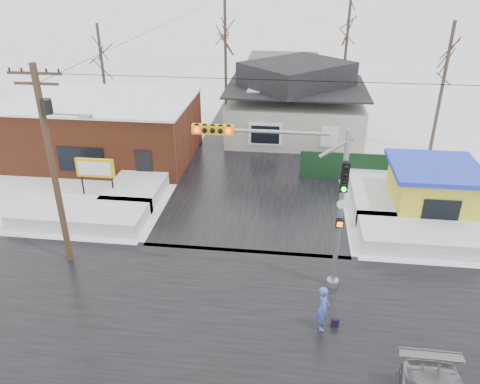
# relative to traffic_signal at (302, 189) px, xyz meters

# --- Properties ---
(ground) EXTENTS (120.00, 120.00, 0.00)m
(ground) POSITION_rel_traffic_signal_xyz_m (-2.43, -2.97, -4.54)
(ground) COLOR white
(ground) RESTS_ON ground
(road_ns) EXTENTS (10.00, 120.00, 0.02)m
(road_ns) POSITION_rel_traffic_signal_xyz_m (-2.43, -2.97, -4.53)
(road_ns) COLOR black
(road_ns) RESTS_ON ground
(road_ew) EXTENTS (120.00, 10.00, 0.02)m
(road_ew) POSITION_rel_traffic_signal_xyz_m (-2.43, -2.97, -4.53)
(road_ew) COLOR black
(road_ew) RESTS_ON ground
(snowbank_nw) EXTENTS (7.00, 3.00, 0.80)m
(snowbank_nw) POSITION_rel_traffic_signal_xyz_m (-11.43, 4.03, -4.14)
(snowbank_nw) COLOR white
(snowbank_nw) RESTS_ON ground
(snowbank_ne) EXTENTS (7.00, 3.00, 0.80)m
(snowbank_ne) POSITION_rel_traffic_signal_xyz_m (6.57, 4.03, -4.14)
(snowbank_ne) COLOR white
(snowbank_ne) RESTS_ON ground
(snowbank_nside_w) EXTENTS (3.00, 8.00, 0.80)m
(snowbank_nside_w) POSITION_rel_traffic_signal_xyz_m (-9.43, 9.03, -4.14)
(snowbank_nside_w) COLOR white
(snowbank_nside_w) RESTS_ON ground
(snowbank_nside_e) EXTENTS (3.00, 8.00, 0.80)m
(snowbank_nside_e) POSITION_rel_traffic_signal_xyz_m (4.57, 9.03, -4.14)
(snowbank_nside_e) COLOR white
(snowbank_nside_e) RESTS_ON ground
(traffic_signal) EXTENTS (6.05, 0.68, 7.00)m
(traffic_signal) POSITION_rel_traffic_signal_xyz_m (0.00, 0.00, 0.00)
(traffic_signal) COLOR gray
(traffic_signal) RESTS_ON ground
(utility_pole) EXTENTS (3.15, 0.44, 9.00)m
(utility_pole) POSITION_rel_traffic_signal_xyz_m (-10.36, 0.53, 0.57)
(utility_pole) COLOR #382619
(utility_pole) RESTS_ON ground
(brick_building) EXTENTS (12.20, 8.20, 4.12)m
(brick_building) POSITION_rel_traffic_signal_xyz_m (-13.43, 13.03, -2.46)
(brick_building) COLOR brown
(brick_building) RESTS_ON ground
(marquee_sign) EXTENTS (2.20, 0.21, 2.55)m
(marquee_sign) POSITION_rel_traffic_signal_xyz_m (-11.43, 6.53, -2.62)
(marquee_sign) COLOR black
(marquee_sign) RESTS_ON ground
(house) EXTENTS (10.40, 8.40, 5.76)m
(house) POSITION_rel_traffic_signal_xyz_m (-0.43, 19.03, -1.92)
(house) COLOR #BCB6AA
(house) RESTS_ON ground
(kiosk) EXTENTS (4.60, 4.60, 2.88)m
(kiosk) POSITION_rel_traffic_signal_xyz_m (7.07, 7.03, -3.08)
(kiosk) COLOR yellow
(kiosk) RESTS_ON ground
(fence) EXTENTS (8.00, 0.12, 1.80)m
(fence) POSITION_rel_traffic_signal_xyz_m (4.07, 11.03, -3.64)
(fence) COLOR black
(fence) RESTS_ON ground
(tree_far_left) EXTENTS (3.00, 3.00, 10.00)m
(tree_far_left) POSITION_rel_traffic_signal_xyz_m (-6.43, 23.03, 3.41)
(tree_far_left) COLOR #332821
(tree_far_left) RESTS_ON ground
(tree_far_mid) EXTENTS (3.00, 3.00, 12.00)m
(tree_far_mid) POSITION_rel_traffic_signal_xyz_m (3.57, 25.03, 5.00)
(tree_far_mid) COLOR #332821
(tree_far_mid) RESTS_ON ground
(tree_far_right) EXTENTS (3.00, 3.00, 9.00)m
(tree_far_right) POSITION_rel_traffic_signal_xyz_m (9.57, 17.03, 2.62)
(tree_far_right) COLOR #332821
(tree_far_right) RESTS_ON ground
(tree_far_west) EXTENTS (3.00, 3.00, 8.00)m
(tree_far_west) POSITION_rel_traffic_signal_xyz_m (-16.43, 21.03, 1.82)
(tree_far_west) COLOR #332821
(tree_far_west) RESTS_ON ground
(pedestrian) EXTENTS (0.48, 0.70, 1.84)m
(pedestrian) POSITION_rel_traffic_signal_xyz_m (1.02, -2.60, -3.62)
(pedestrian) COLOR #4352BC
(pedestrian) RESTS_ON ground
(shopping_bag) EXTENTS (0.30, 0.17, 0.35)m
(shopping_bag) POSITION_rel_traffic_signal_xyz_m (1.51, -2.52, -4.36)
(shopping_bag) COLOR black
(shopping_bag) RESTS_ON ground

